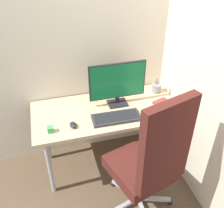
{
  "coord_description": "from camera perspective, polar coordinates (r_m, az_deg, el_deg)",
  "views": [
    {
      "loc": [
        -0.49,
        -1.96,
        2.17
      ],
      "look_at": [
        0.04,
        -0.07,
        0.81
      ],
      "focal_mm": 41.84,
      "sensor_mm": 36.0,
      "label": 1
    }
  ],
  "objects": [
    {
      "name": "monitor",
      "position": [
        2.45,
        1.2,
        4.74
      ],
      "size": [
        0.54,
        0.15,
        0.43
      ],
      "color": "black",
      "rests_on": "desk"
    },
    {
      "name": "office_chair",
      "position": [
        2.1,
        8.34,
        -12.23
      ],
      "size": [
        0.63,
        0.63,
        1.29
      ],
      "color": "black",
      "rests_on": "ground_plane"
    },
    {
      "name": "notebook",
      "position": [
        2.58,
        11.71,
        -0.28
      ],
      "size": [
        0.22,
        0.26,
        0.02
      ],
      "primitive_type": "cube",
      "rotation": [
        0.0,
        0.0,
        0.33
      ],
      "color": "#B23333",
      "rests_on": "desk"
    },
    {
      "name": "wall_side_right",
      "position": [
        2.27,
        18.43,
        13.06
      ],
      "size": [
        0.04,
        2.05,
        2.8
      ],
      "primitive_type": "cube",
      "color": "beige",
      "rests_on": "ground_plane"
    },
    {
      "name": "ground_plane",
      "position": [
        2.97,
        -1.1,
        -12.44
      ],
      "size": [
        8.0,
        8.0,
        0.0
      ],
      "primitive_type": "plane",
      "color": "brown"
    },
    {
      "name": "mouse",
      "position": [
        2.3,
        -8.47,
        -4.55
      ],
      "size": [
        0.08,
        0.1,
        0.04
      ],
      "primitive_type": "ellipsoid",
      "rotation": [
        0.0,
        0.0,
        0.23
      ],
      "color": "black",
      "rests_on": "desk"
    },
    {
      "name": "pen_holder",
      "position": [
        2.78,
        9.68,
        3.48
      ],
      "size": [
        0.1,
        0.1,
        0.17
      ],
      "color": "gray",
      "rests_on": "desk"
    },
    {
      "name": "keyboard",
      "position": [
        2.37,
        0.92,
        -2.99
      ],
      "size": [
        0.44,
        0.19,
        0.03
      ],
      "color": "#333338",
      "rests_on": "desk"
    },
    {
      "name": "wall_back",
      "position": [
        2.49,
        -3.62,
        16.52
      ],
      "size": [
        2.8,
        0.04,
        2.8
      ],
      "primitive_type": "cube",
      "color": "beige",
      "rests_on": "ground_plane"
    },
    {
      "name": "desk",
      "position": [
        2.53,
        -1.26,
        -2.36
      ],
      "size": [
        1.4,
        0.65,
        0.71
      ],
      "color": "#D1B78C",
      "rests_on": "ground_plane"
    },
    {
      "name": "desk_clamp_accessory",
      "position": [
        2.28,
        -13.28,
        -5.43
      ],
      "size": [
        0.05,
        0.05,
        0.05
      ],
      "primitive_type": "cube",
      "color": "#3FAD59",
      "rests_on": "desk"
    }
  ]
}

